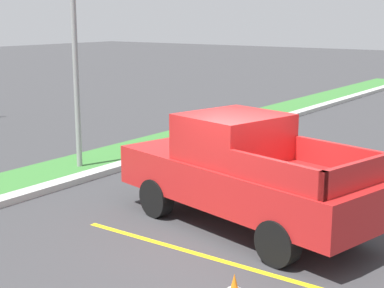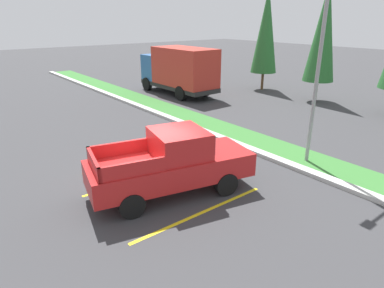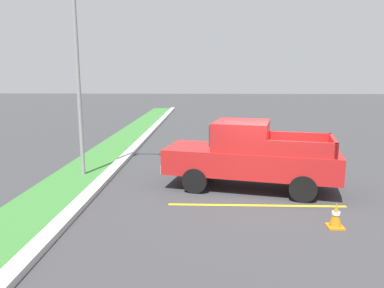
# 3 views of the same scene
# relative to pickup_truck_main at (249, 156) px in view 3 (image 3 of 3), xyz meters

# --- Properties ---
(ground_plane) EXTENTS (120.00, 120.00, 0.00)m
(ground_plane) POSITION_rel_pickup_truck_main_xyz_m (-0.65, -0.28, -1.04)
(ground_plane) COLOR #38383A
(parking_line_near) EXTENTS (0.12, 4.80, 0.01)m
(parking_line_near) POSITION_rel_pickup_truck_main_xyz_m (-1.56, -0.05, -1.04)
(parking_line_near) COLOR yellow
(parking_line_near) RESTS_ON ground
(parking_line_far) EXTENTS (0.12, 4.80, 0.01)m
(parking_line_far) POSITION_rel_pickup_truck_main_xyz_m (1.54, -0.05, -1.04)
(parking_line_far) COLOR yellow
(parking_line_far) RESTS_ON ground
(curb_strip) EXTENTS (56.00, 0.40, 0.15)m
(curb_strip) POSITION_rel_pickup_truck_main_xyz_m (-0.65, 4.72, -0.97)
(curb_strip) COLOR #B2B2AD
(curb_strip) RESTS_ON ground
(grass_median) EXTENTS (56.00, 1.80, 0.06)m
(grass_median) POSITION_rel_pickup_truck_main_xyz_m (-0.65, 5.82, -1.01)
(grass_median) COLOR #387533
(grass_median) RESTS_ON ground
(pickup_truck_main) EXTENTS (3.02, 5.51, 2.10)m
(pickup_truck_main) POSITION_rel_pickup_truck_main_xyz_m (0.00, 0.00, 0.00)
(pickup_truck_main) COLOR black
(pickup_truck_main) RESTS_ON ground
(street_light) EXTENTS (0.24, 1.49, 6.92)m
(street_light) POSITION_rel_pickup_truck_main_xyz_m (1.23, 5.47, 2.97)
(street_light) COLOR gray
(street_light) RESTS_ON ground
(traffic_cone) EXTENTS (0.36, 0.36, 0.60)m
(traffic_cone) POSITION_rel_pickup_truck_main_xyz_m (-2.96, -1.67, -0.75)
(traffic_cone) COLOR orange
(traffic_cone) RESTS_ON ground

